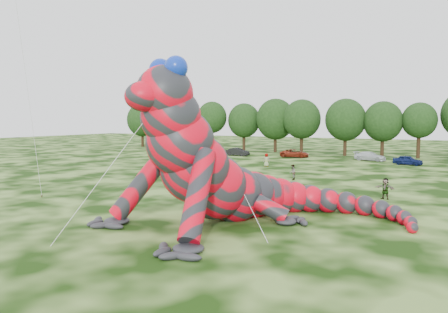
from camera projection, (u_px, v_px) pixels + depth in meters
ground at (275, 270)px, 18.07m from camera, size 240.00×240.00×0.00m
inflatable_gecko at (232, 143)px, 26.61m from camera, size 21.89×23.61×9.55m
tree_0 at (142, 125)px, 95.35m from camera, size 6.91×6.22×9.51m
tree_1 at (162, 124)px, 91.37m from camera, size 6.74×6.07×9.81m
tree_2 at (185, 125)px, 89.49m from camera, size 7.04×6.34×9.64m
tree_3 at (212, 126)px, 84.57m from camera, size 5.81×5.23×9.44m
tree_4 at (244, 127)px, 83.16m from camera, size 6.22×5.60×9.06m
tree_5 at (275, 125)px, 79.81m from camera, size 7.16×6.44×9.80m
tree_6 at (302, 127)px, 75.66m from camera, size 6.52×5.86×9.49m
tree_7 at (345, 127)px, 72.24m from camera, size 6.68×6.01×9.48m
tree_8 at (383, 129)px, 69.66m from camera, size 6.14×5.53×8.94m
tree_9 at (419, 130)px, 67.50m from camera, size 5.27×4.74×8.68m
car_0 at (215, 150)px, 75.18m from camera, size 4.34×2.23×1.41m
car_1 at (238, 152)px, 72.28m from camera, size 4.04×1.60×1.31m
car_2 at (295, 153)px, 69.52m from camera, size 4.85×2.65×1.29m
car_3 at (370, 156)px, 64.07m from camera, size 4.80×2.60×1.32m
car_4 at (408, 160)px, 58.25m from camera, size 3.93×2.03×1.28m
spectator_5 at (385, 189)px, 33.76m from camera, size 1.60×0.83×1.64m
spectator_4 at (266, 160)px, 56.30m from camera, size 0.97×0.79×1.72m
spectator_1 at (293, 172)px, 44.09m from camera, size 0.74×0.87×1.58m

